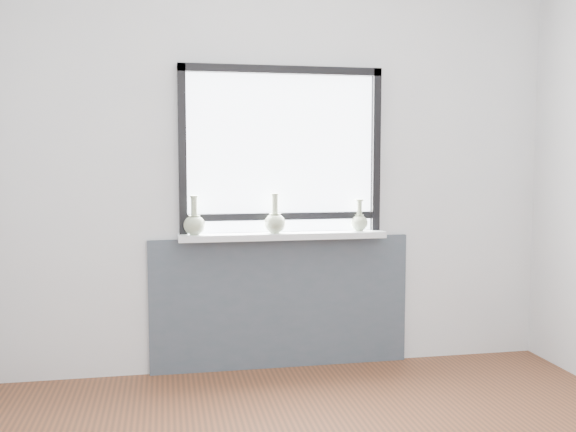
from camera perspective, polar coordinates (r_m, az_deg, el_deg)
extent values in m
cube|color=silver|center=(4.15, -0.68, 4.17)|extent=(3.60, 0.02, 2.60)
cube|color=#444B59|center=(4.22, -0.60, -7.72)|extent=(1.70, 0.03, 0.86)
cube|color=silver|center=(4.08, -0.43, -1.76)|extent=(1.32, 0.18, 0.04)
cube|color=black|center=(4.03, -9.38, 5.85)|extent=(0.05, 0.06, 1.05)
cube|color=black|center=(4.26, 7.79, 5.83)|extent=(0.05, 0.06, 1.05)
cube|color=black|center=(4.14, -0.57, 12.85)|extent=(1.30, 0.06, 0.05)
cube|color=black|center=(4.11, -0.56, -0.02)|extent=(1.20, 0.05, 0.04)
cube|color=white|center=(4.12, -0.62, 5.56)|extent=(1.20, 0.01, 1.00)
cylinder|color=#A9BA95|center=(3.99, -8.30, -1.62)|extent=(0.06, 0.06, 0.01)
ellipsoid|color=#A9BA95|center=(3.98, -8.32, -0.80)|extent=(0.13, 0.13, 0.12)
cone|color=#A9BA95|center=(3.98, -8.32, -0.13)|extent=(0.07, 0.07, 0.03)
cylinder|color=#A9BA95|center=(3.98, -8.33, 0.73)|extent=(0.04, 0.04, 0.13)
cylinder|color=#A9BA95|center=(3.97, -8.35, 1.73)|extent=(0.05, 0.05, 0.01)
cylinder|color=#A9BA95|center=(4.04, -1.17, -1.48)|extent=(0.06, 0.06, 0.01)
ellipsoid|color=#A9BA95|center=(4.04, -1.17, -0.65)|extent=(0.14, 0.14, 0.12)
cone|color=#A9BA95|center=(4.03, -1.17, 0.02)|extent=(0.07, 0.07, 0.03)
cylinder|color=#A9BA95|center=(4.03, -1.17, 0.91)|extent=(0.04, 0.04, 0.13)
cylinder|color=#A9BA95|center=(4.02, -1.17, 1.94)|extent=(0.05, 0.05, 0.01)
cylinder|color=#A9BA95|center=(4.20, 6.35, -1.26)|extent=(0.05, 0.05, 0.01)
ellipsoid|color=#A9BA95|center=(4.20, 6.35, -0.62)|extent=(0.11, 0.11, 0.10)
cone|color=#A9BA95|center=(4.19, 6.36, -0.08)|extent=(0.06, 0.06, 0.03)
cylinder|color=#A9BA95|center=(4.19, 6.37, 0.61)|extent=(0.03, 0.03, 0.11)
cylinder|color=#A9BA95|center=(4.19, 6.37, 1.42)|extent=(0.05, 0.05, 0.01)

